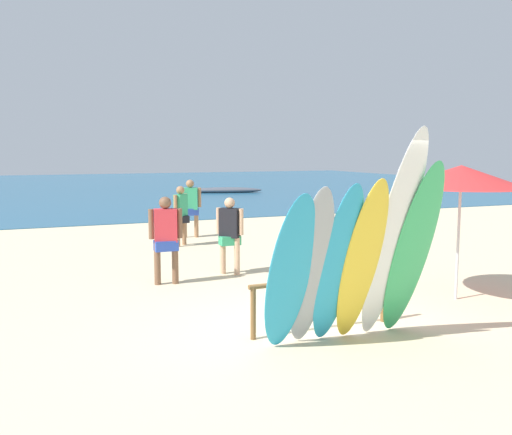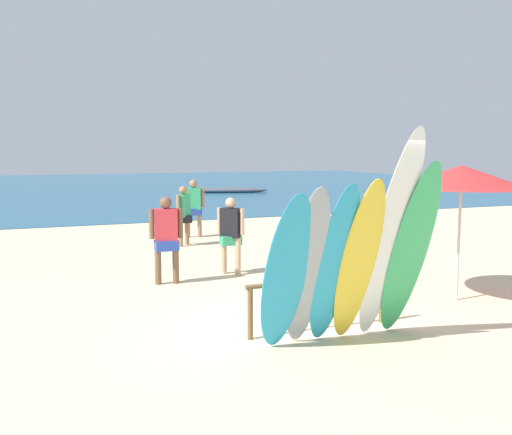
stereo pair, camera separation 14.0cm
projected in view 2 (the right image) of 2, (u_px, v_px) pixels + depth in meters
ground at (140, 216)px, 20.31m from camera, size 60.00×60.00×0.00m
ocean_water at (95, 186)px, 36.81m from camera, size 60.00×40.00×0.02m
surfboard_rack at (319, 292)px, 7.30m from camera, size 2.09×0.07×0.71m
surfboard_teal_0 at (286, 274)px, 6.35m from camera, size 0.61×0.77×1.94m
surfboard_grey_1 at (307, 269)px, 6.47m from camera, size 0.53×0.86×2.01m
surfboard_teal_2 at (334, 266)px, 6.57m from camera, size 0.52×0.82×2.04m
surfboard_yellow_3 at (358, 262)px, 6.64m from camera, size 0.49×0.84×2.09m
surfboard_white_4 at (390, 237)px, 6.69m from camera, size 0.62×1.01×2.67m
surfboard_green_5 at (410, 251)px, 6.88m from camera, size 0.62×0.89×2.28m
beachgoer_strolling at (166, 234)px, 9.83m from camera, size 0.59×0.26×1.58m
beachgoer_by_water at (184, 211)px, 13.84m from camera, size 0.43×0.43×1.51m
beachgoer_photographing at (231, 230)px, 10.60m from camera, size 0.43×0.42×1.49m
beachgoer_near_rack at (194, 204)px, 15.18m from camera, size 0.58×0.32×1.59m
beach_chair_red at (349, 249)px, 11.08m from camera, size 0.62×0.82×0.79m
beach_chair_blue at (375, 261)px, 9.87m from camera, size 0.67×0.81×0.81m
beach_umbrella at (462, 177)px, 8.62m from camera, size 2.01×2.01×2.16m
distant_boat at (231, 190)px, 31.24m from camera, size 4.24×1.88×0.34m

